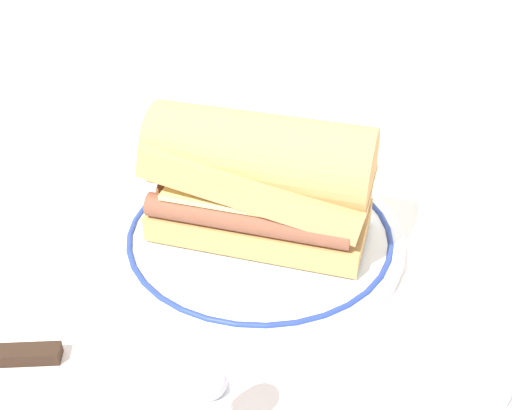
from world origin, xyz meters
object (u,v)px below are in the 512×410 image
plate (256,236)px  drinking_glass (482,348)px  sausage_sandwich (256,177)px  salt_shaker (209,408)px

plate → drinking_glass: 0.25m
sausage_sandwich → drinking_glass: 0.25m
drinking_glass → salt_shaker: bearing=-146.1°
sausage_sandwich → drinking_glass: sausage_sandwich is taller
plate → salt_shaker: (0.05, -0.23, 0.03)m
plate → sausage_sandwich: size_ratio=1.33×
plate → salt_shaker: size_ratio=3.52×
drinking_glass → salt_shaker: size_ratio=1.31×
sausage_sandwich → salt_shaker: sausage_sandwich is taller
plate → sausage_sandwich: sausage_sandwich is taller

